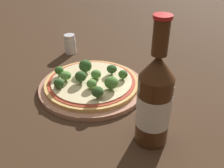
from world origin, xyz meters
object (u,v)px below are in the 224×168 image
Objects in this scene: pizza at (92,82)px; beer_bottle at (154,100)px; fork at (157,101)px; pepper_shaker at (70,44)px.

beer_bottle is at bearing -35.25° from pizza.
pizza is 1.40× the size of fork.
pepper_shaker is 0.39m from fork.
pizza is 0.24m from pepper_shaker.
pepper_shaker reaches higher than pizza.
pepper_shaker is (-0.36, 0.32, -0.07)m from beer_bottle.
beer_bottle reaches higher than pizza.
pizza is 0.25m from beer_bottle.
beer_bottle reaches higher than pepper_shaker.
fork is (0.34, -0.18, -0.03)m from pepper_shaker.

